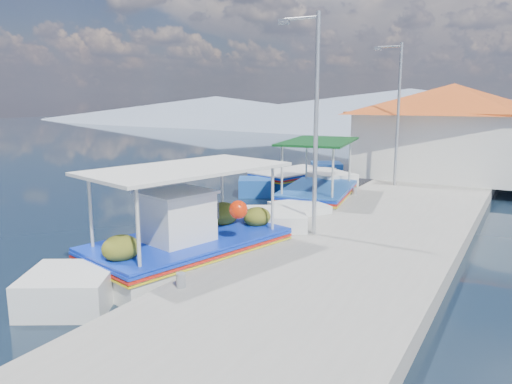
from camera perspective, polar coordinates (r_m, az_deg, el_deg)
The scene contains 10 objects.
ground at distance 15.11m, azimuth -12.94°, elevation -5.99°, with size 160.00×160.00×0.00m, color black.
quay at distance 17.55m, azimuth 15.63°, elevation -2.90°, with size 5.00×44.00×0.50m, color gray.
bollards at distance 17.37m, azimuth 8.36°, elevation -1.40°, with size 0.20×17.20×0.30m.
main_caique at distance 12.80m, azimuth -7.59°, elevation -6.29°, with size 4.02×8.56×2.91m.
caique_green_canopy at distance 19.55m, azimuth 7.21°, elevation -0.60°, with size 3.20×7.80×2.96m.
caique_blue_hull at distance 23.82m, azimuth 4.28°, elevation 1.31°, with size 3.38×6.88×1.27m.
harbor_building at distance 25.91m, azimuth 21.43°, elevation 6.78°, with size 10.49×10.49×4.40m.
lamp_post_near at distance 13.70m, azimuth 6.55°, elevation 8.87°, with size 1.21×0.14×6.00m.
lamp_post_far at distance 22.26m, azimuth 15.76°, elevation 9.33°, with size 1.21×0.14×6.00m.
mountain_ridge at distance 66.73m, azimuth 26.84°, elevation 7.86°, with size 171.40×96.00×5.50m.
Camera 1 is at (9.84, -10.61, 4.35)m, focal length 34.95 mm.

